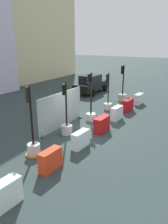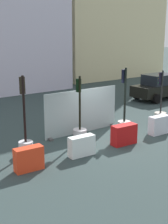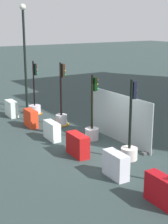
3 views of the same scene
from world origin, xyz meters
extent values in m
plane|color=#2E3E3D|center=(0.00, 0.00, 0.00)|extent=(120.00, 120.00, 0.00)
cylinder|color=silver|center=(-6.60, 0.18, 0.24)|extent=(0.67, 0.67, 0.48)
cylinder|color=black|center=(-6.60, 0.18, 1.73)|extent=(0.08, 0.08, 2.50)
cube|color=black|center=(-6.58, 0.27, 2.51)|extent=(0.19, 0.16, 0.64)
sphere|color=red|center=(-6.56, 0.35, 2.72)|extent=(0.10, 0.10, 0.10)
sphere|color=orange|center=(-6.56, 0.35, 2.51)|extent=(0.10, 0.10, 0.10)
sphere|color=green|center=(-6.56, 0.35, 2.30)|extent=(0.10, 0.10, 0.10)
torus|color=orange|center=(-6.60, 0.18, 0.03)|extent=(0.85, 0.85, 0.06)
cylinder|color=silver|center=(-3.90, 0.38, 0.27)|extent=(0.57, 0.57, 0.53)
cylinder|color=black|center=(-3.90, 0.38, 1.83)|extent=(0.10, 0.10, 2.61)
cube|color=black|center=(-3.87, 0.50, 2.74)|extent=(0.20, 0.18, 0.66)
sphere|color=red|center=(-3.85, 0.59, 2.96)|extent=(0.11, 0.11, 0.11)
sphere|color=orange|center=(-3.85, 0.59, 2.74)|extent=(0.11, 0.11, 0.11)
sphere|color=green|center=(-3.85, 0.59, 2.52)|extent=(0.11, 0.11, 0.11)
torus|color=orange|center=(-3.90, 0.38, 0.03)|extent=(0.78, 0.78, 0.06)
cylinder|color=beige|center=(-1.24, 0.43, 0.26)|extent=(0.60, 0.60, 0.51)
cylinder|color=black|center=(-1.24, 0.43, 1.70)|extent=(0.09, 0.09, 2.37)
cube|color=black|center=(-1.21, 0.56, 2.46)|extent=(0.20, 0.19, 0.58)
sphere|color=red|center=(-1.20, 0.65, 2.66)|extent=(0.11, 0.11, 0.11)
sphere|color=orange|center=(-1.20, 0.65, 2.46)|extent=(0.11, 0.11, 0.11)
sphere|color=green|center=(-1.20, 0.65, 2.27)|extent=(0.11, 0.11, 0.11)
cylinder|color=silver|center=(1.37, 0.36, 0.23)|extent=(0.63, 0.63, 0.45)
cylinder|color=black|center=(1.37, 0.36, 1.76)|extent=(0.10, 0.10, 2.61)
cube|color=black|center=(1.36, 0.48, 2.65)|extent=(0.18, 0.15, 0.64)
sphere|color=red|center=(1.36, 0.57, 2.86)|extent=(0.11, 0.11, 0.11)
sphere|color=orange|center=(1.36, 0.57, 2.65)|extent=(0.11, 0.11, 0.11)
sphere|color=green|center=(1.36, 0.57, 2.44)|extent=(0.11, 0.11, 0.11)
cube|color=white|center=(-6.80, -1.11, 0.43)|extent=(1.11, 0.48, 0.86)
cube|color=red|center=(-4.48, -1.02, 0.43)|extent=(1.04, 0.45, 0.85)
cube|color=white|center=(-2.21, -1.03, 0.40)|extent=(1.08, 0.43, 0.80)
cube|color=red|center=(0.01, -1.08, 0.43)|extent=(1.15, 0.51, 0.87)
cube|color=silver|center=(2.31, -1.02, 0.43)|extent=(1.05, 0.47, 0.87)
cube|color=#B40F17|center=(4.44, -1.02, 0.43)|extent=(1.18, 0.45, 0.87)
cylinder|color=black|center=(-8.23, 0.41, 2.85)|extent=(0.14, 0.14, 5.69)
sphere|color=silver|center=(-8.23, 0.41, 5.84)|extent=(0.36, 0.36, 0.36)
cube|color=#94A8A9|center=(-0.47, 1.32, 1.04)|extent=(4.08, 0.04, 2.08)
cube|color=#4C4C4C|center=(-2.31, 1.32, 0.05)|extent=(0.16, 0.50, 0.10)
cube|color=#4C4C4C|center=(1.36, 1.32, 0.05)|extent=(0.16, 0.50, 0.10)
camera|label=1|loc=(-10.43, -6.04, 4.88)|focal=35.52mm
camera|label=2|loc=(-9.08, -10.52, 4.84)|focal=51.35mm
camera|label=3|loc=(10.52, -7.58, 5.04)|focal=54.60mm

